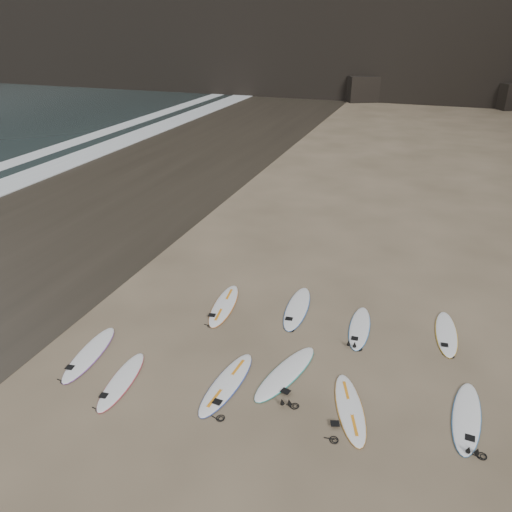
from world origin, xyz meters
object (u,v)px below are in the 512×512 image
Objects in this scene: surfboard_0 at (122,381)px; surfboard_7 at (360,327)px; surfboard_6 at (297,308)px; surfboard_4 at (467,417)px; surfboard_2 at (286,373)px; surfboard_5 at (224,305)px; surfboard_11 at (90,353)px; surfboard_3 at (350,408)px; surfboard_1 at (227,383)px; surfboard_8 at (446,333)px.

surfboard_7 is (4.98, 4.15, 0.00)m from surfboard_0.
surfboard_4 is at bearing -37.67° from surfboard_6.
surfboard_2 is at bearing 16.82° from surfboard_0.
surfboard_0 is at bearing -110.85° from surfboard_5.
surfboard_2 is at bearing 3.76° from surfboard_11.
surfboard_4 is at bearing 14.51° from surfboard_2.
surfboard_3 is 5.31m from surfboard_5.
surfboard_11 is (-4.97, -0.95, -0.00)m from surfboard_2.
surfboard_4 is 0.98× the size of surfboard_11.
surfboard_6 is at bearing 7.98° from surfboard_5.
surfboard_6 reaches higher than surfboard_3.
surfboard_6 is 1.14× the size of surfboard_7.
surfboard_0 is at bearing -127.97° from surfboard_6.
surfboard_2 is at bearing -49.64° from surfboard_5.
surfboard_1 is 1.04× the size of surfboard_4.
surfboard_5 is 0.97× the size of surfboard_6.
surfboard_0 is at bearing 170.12° from surfboard_3.
surfboard_6 is at bearing 84.66° from surfboard_1.
surfboard_6 is 5.93m from surfboard_11.
surfboard_7 is at bearing 57.50° from surfboard_1.
surfboard_8 is (-0.44, 3.18, -0.00)m from surfboard_4.
surfboard_1 is 3.54m from surfboard_5.
surfboard_3 is 3.27m from surfboard_7.
surfboard_7 is (4.02, 0.17, -0.00)m from surfboard_5.
surfboard_2 is 5.06m from surfboard_11.
surfboard_3 is at bearing -88.19° from surfboard_7.
surfboard_7 is (1.38, 2.57, -0.01)m from surfboard_2.
surfboard_2 is 4.79m from surfboard_8.
surfboard_6 is 4.19m from surfboard_8.
surfboard_2 is 1.06× the size of surfboard_4.
surfboard_6 is (-0.53, 2.98, 0.00)m from surfboard_2.
surfboard_1 is 1.09× the size of surfboard_8.
surfboard_7 is (2.58, 3.41, -0.00)m from surfboard_1.
surfboard_3 is 6.65m from surfboard_11.
surfboard_0 is at bearing -151.50° from surfboard_8.
surfboard_1 is 0.98× the size of surfboard_2.
surfboard_6 reaches higher than surfboard_0.
surfboard_4 is 9.11m from surfboard_11.
surfboard_1 is at bearing 163.49° from surfboard_3.
surfboard_4 is at bearing -27.70° from surfboard_5.
surfboard_1 is at bearing -129.36° from surfboard_2.
surfboard_2 is 1.81m from surfboard_3.
surfboard_8 is at bearing 43.53° from surfboard_1.
surfboard_5 reaches higher than surfboard_8.
surfboard_3 is at bearing -62.97° from surfboard_6.
surfboard_5 is at bearing 69.61° from surfboard_0.
surfboard_7 is at bearing 139.18° from surfboard_4.
surfboard_11 is (-6.65, -0.26, 0.00)m from surfboard_3.
surfboard_0 is 0.99× the size of surfboard_7.
surfboard_6 reaches higher than surfboard_7.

